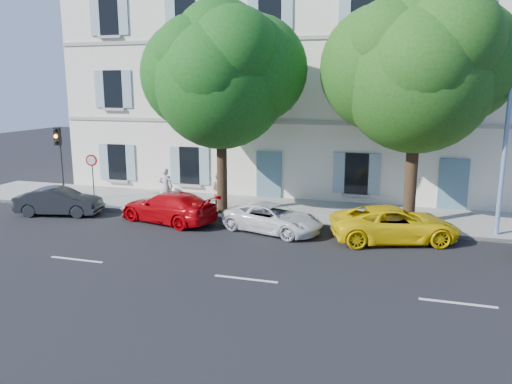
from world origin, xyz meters
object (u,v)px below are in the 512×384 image
(road_sign, at_px, (92,168))
(pedestrian_b, at_px, (220,191))
(car_red_coupe, at_px, (168,207))
(tree_left, at_px, (221,82))
(pedestrian_a, at_px, (166,187))
(tree_right, at_px, (417,77))
(car_dark_sedan, at_px, (59,201))
(street_lamp, at_px, (510,105))
(traffic_light, at_px, (59,148))
(car_white_coupe, at_px, (273,218))
(car_yellow_supercar, at_px, (395,224))

(road_sign, height_order, pedestrian_b, road_sign)
(car_red_coupe, relative_size, road_sign, 1.88)
(tree_left, distance_m, pedestrian_a, 5.78)
(tree_right, bearing_deg, car_dark_sedan, -170.77)
(tree_right, xyz_separation_m, street_lamp, (3.25, -0.82, -1.01))
(car_red_coupe, relative_size, street_lamp, 0.52)
(car_red_coupe, relative_size, traffic_light, 1.24)
(traffic_light, xyz_separation_m, road_sign, (1.74, 0.07, -0.91))
(car_dark_sedan, bearing_deg, car_red_coupe, -98.95)
(traffic_light, xyz_separation_m, pedestrian_b, (7.96, 0.82, -1.79))
(traffic_light, bearing_deg, road_sign, 2.19)
(car_white_coupe, xyz_separation_m, car_yellow_supercar, (4.71, 0.12, 0.10))
(car_yellow_supercar, height_order, road_sign, road_sign)
(car_dark_sedan, xyz_separation_m, tree_right, (15.19, 2.47, 5.47))
(traffic_light, bearing_deg, car_red_coupe, -12.35)
(road_sign, xyz_separation_m, street_lamp, (17.86, -0.15, 3.20))
(car_yellow_supercar, xyz_separation_m, road_sign, (-14.11, 1.50, 1.23))
(car_yellow_supercar, bearing_deg, road_sign, 65.70)
(car_dark_sedan, height_order, tree_right, tree_right)
(tree_right, bearing_deg, pedestrian_b, 179.42)
(car_dark_sedan, bearing_deg, tree_left, -86.82)
(car_yellow_supercar, bearing_deg, tree_left, 59.09)
(car_red_coupe, bearing_deg, tree_right, 117.59)
(tree_right, bearing_deg, car_white_coupe, -156.23)
(tree_left, bearing_deg, pedestrian_a, 169.91)
(car_yellow_supercar, bearing_deg, car_dark_sedan, 72.94)
(car_white_coupe, bearing_deg, pedestrian_b, 69.39)
(pedestrian_a, bearing_deg, traffic_light, -1.63)
(car_dark_sedan, bearing_deg, car_yellow_supercar, -101.27)
(car_red_coupe, bearing_deg, traffic_light, -87.01)
(car_white_coupe, height_order, pedestrian_a, pedestrian_a)
(car_dark_sedan, height_order, car_red_coupe, car_red_coupe)
(tree_right, relative_size, pedestrian_b, 5.38)
(car_white_coupe, distance_m, car_yellow_supercar, 4.71)
(car_yellow_supercar, xyz_separation_m, pedestrian_a, (-10.62, 2.25, 0.39))
(car_white_coupe, xyz_separation_m, road_sign, (-9.40, 1.63, 1.32))
(tree_right, height_order, pedestrian_b, tree_right)
(tree_right, xyz_separation_m, road_sign, (-14.60, -0.67, -4.21))
(car_red_coupe, xyz_separation_m, pedestrian_a, (-1.23, 2.22, 0.39))
(car_white_coupe, relative_size, car_yellow_supercar, 0.86)
(traffic_light, distance_m, pedestrian_a, 5.57)
(car_dark_sedan, relative_size, pedestrian_a, 2.10)
(street_lamp, height_order, pedestrian_a, street_lamp)
(car_yellow_supercar, relative_size, tree_right, 0.51)
(car_white_coupe, xyz_separation_m, pedestrian_a, (-5.91, 2.37, 0.49))
(car_red_coupe, distance_m, pedestrian_b, 2.72)
(pedestrian_b, bearing_deg, pedestrian_a, 37.42)
(car_dark_sedan, height_order, pedestrian_b, pedestrian_b)
(car_red_coupe, distance_m, car_white_coupe, 4.69)
(car_red_coupe, xyz_separation_m, road_sign, (-4.71, 1.48, 1.23))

